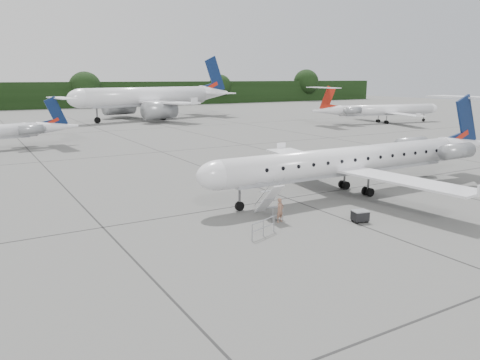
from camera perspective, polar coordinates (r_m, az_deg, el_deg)
ground at (r=36.66m, az=14.25°, el=-2.82°), size 320.00×320.00×0.00m
treeline at (r=157.08m, az=-21.56°, el=9.59°), size 260.00×4.00×8.00m
main_regional_jet at (r=38.84m, az=13.03°, el=3.90°), size 30.28×21.94×7.71m
airstair at (r=32.00m, az=3.55°, el=-2.43°), size 0.87×2.39×2.42m
passenger at (r=31.04m, az=4.91°, el=-3.68°), size 0.67×0.52×1.62m
safety_railing at (r=28.33m, az=2.86°, el=-5.89°), size 2.09×0.84×1.00m
baggage_cart at (r=32.02m, az=14.43°, el=-4.25°), size 1.12×0.98×0.85m
bg_narrowbody at (r=108.80m, az=-11.23°, el=11.03°), size 46.16×38.06×14.43m
bg_regional_right at (r=103.48m, az=17.54°, el=8.75°), size 32.25×25.62×7.63m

